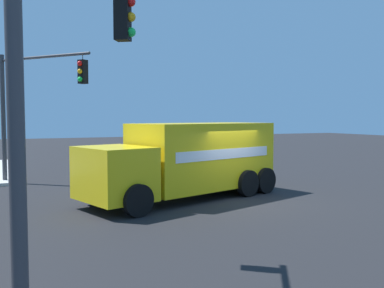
# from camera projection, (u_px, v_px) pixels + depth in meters

# --- Properties ---
(ground_plane) EXTENTS (100.00, 100.00, 0.00)m
(ground_plane) POSITION_uv_depth(u_px,v_px,m) (239.00, 200.00, 15.25)
(ground_plane) COLOR black
(delivery_truck) EXTENTS (4.71, 7.96, 2.76)m
(delivery_truck) POSITION_uv_depth(u_px,v_px,m) (188.00, 159.00, 15.57)
(delivery_truck) COLOR yellow
(delivery_truck) RESTS_ON ground
(traffic_light_primary) EXTENTS (3.97, 3.30, 5.64)m
(traffic_light_primary) POSITION_uv_depth(u_px,v_px,m) (30.00, 96.00, 18.28)
(traffic_light_primary) COLOR #38383D
(traffic_light_primary) RESTS_ON sidewalk_corner_far
(traffic_light_secondary) EXTENTS (3.78, 2.56, 6.03)m
(traffic_light_secondary) POSITION_uv_depth(u_px,v_px,m) (68.00, 50.00, 6.27)
(traffic_light_secondary) COLOR #38383D
(traffic_light_secondary) RESTS_ON ground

